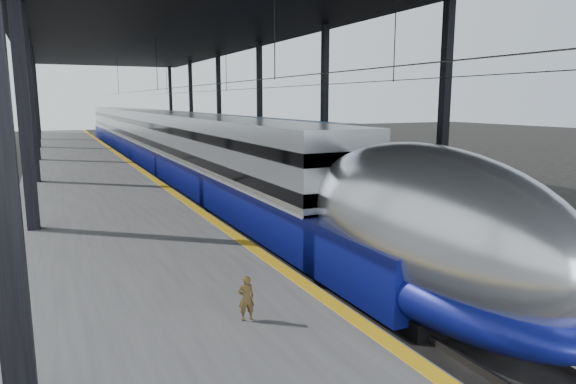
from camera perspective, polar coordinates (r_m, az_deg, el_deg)
ground at (r=13.53m, az=-0.52°, el=-10.35°), size 160.00×160.00×0.00m
platform at (r=31.84m, az=-21.85°, el=1.74°), size 6.00×80.00×1.00m
yellow_strip at (r=32.06m, az=-16.92°, el=2.99°), size 0.30×80.00×0.01m
rails at (r=33.33m, az=-7.97°, el=1.99°), size 6.52×80.00×0.16m
canopy at (r=32.62m, az=-12.95°, el=17.58°), size 18.00×75.00×9.47m
tgv_train at (r=36.99m, az=-13.93°, el=5.36°), size 2.77×65.20×3.98m
second_train at (r=49.45m, az=-10.96°, el=6.58°), size 2.66×56.05×3.66m
child at (r=9.00m, az=-4.68°, el=-11.66°), size 0.31×0.22×0.80m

